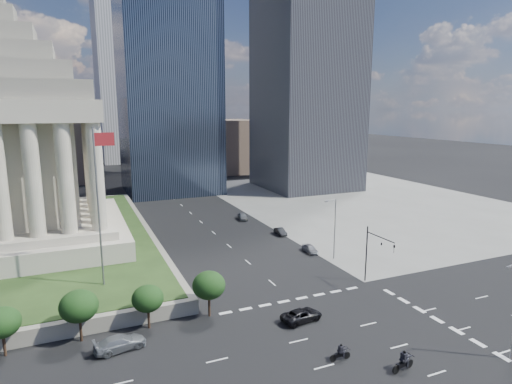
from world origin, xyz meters
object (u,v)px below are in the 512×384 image
traffic_signal_ne (375,249)px  street_lamp_north (334,225)px  parked_sedan_mid (280,232)px  suv_grey (120,343)px  motorcycle_lead (403,361)px  parked_sedan_near (310,249)px  war_memorial (5,126)px  flagpole (99,199)px  motorcycle_trail (340,352)px  pickup_truck (302,315)px  parked_sedan_far (243,216)px

traffic_signal_ne → street_lamp_north: street_lamp_north is taller
street_lamp_north → parked_sedan_mid: street_lamp_north is taller
suv_grey → parked_sedan_mid: size_ratio=1.33×
street_lamp_north → motorcycle_lead: size_ratio=3.67×
parked_sedan_near → parked_sedan_mid: (0.00, 11.33, -0.03)m
war_memorial → parked_sedan_near: (45.50, -18.78, -20.73)m
flagpole → war_memorial: bearing=116.9°
war_memorial → suv_grey: (12.57, -37.36, -20.65)m
parked_sedan_mid → suv_grey: bearing=-134.1°
war_memorial → motorcycle_trail: (32.00, -47.65, -20.56)m
pickup_truck → parked_sedan_near: bearing=-41.2°
traffic_signal_ne → parked_sedan_near: traffic_signal_ne is taller
parked_sedan_mid → parked_sedan_far: parked_sedan_far is taller
street_lamp_north → parked_sedan_far: 29.98m
suv_grey → parked_sedan_far: 53.17m
flagpole → traffic_signal_ne: bearing=-16.7°
flagpole → motorcycle_lead: (24.22, -27.41, -12.10)m
street_lamp_north → parked_sedan_near: bearing=113.4°
pickup_truck → parked_sedan_mid: 34.41m
parked_sedan_far → motorcycle_trail: size_ratio=1.93×
street_lamp_north → parked_sedan_mid: size_ratio=2.56×
traffic_signal_ne → parked_sedan_near: size_ratio=2.03×
parked_sedan_mid → motorcycle_lead: (-9.11, -43.96, 0.37)m
flagpole → suv_grey: flagpole is taller
parked_sedan_mid → war_memorial: bearing=174.4°
parked_sedan_near → motorcycle_lead: 33.87m
traffic_signal_ne → motorcycle_trail: bearing=-137.4°
suv_grey → parked_sedan_near: size_ratio=1.32×
war_memorial → flagpole: bearing=-63.1°
street_lamp_north → motorcycle_trail: size_ratio=4.41×
traffic_signal_ne → suv_grey: size_ratio=1.54×
war_memorial → motorcycle_lead: bearing=-54.7°
traffic_signal_ne → motorcycle_lead: size_ratio=2.94×
war_memorial → motorcycle_trail: war_memorial is taller
suv_grey → parked_sedan_far: size_ratio=1.19×
war_memorial → traffic_signal_ne: war_memorial is taller
pickup_truck → parked_sedan_far: (10.57, 45.53, 0.05)m
pickup_truck → parked_sedan_mid: (13.07, 31.84, -0.05)m
suv_grey → parked_sedan_near: (32.93, 18.58, -0.08)m
war_memorial → parked_sedan_mid: 50.56m
suv_grey → parked_sedan_mid: (32.93, 29.91, -0.11)m
war_memorial → motorcycle_lead: war_memorial is taller
war_memorial → motorcycle_lead: (36.39, -51.41, -20.38)m
war_memorial → motorcycle_lead: size_ratio=14.31×
traffic_signal_ne → flagpole: bearing=163.3°
parked_sedan_mid → street_lamp_north: bearing=-79.6°
motorcycle_trail → motorcycle_lead: bearing=-38.0°
motorcycle_lead → motorcycle_trail: (-4.39, 3.75, -0.17)m
war_memorial → street_lamp_north: (47.33, -23.00, -15.74)m
suv_grey → motorcycle_trail: 21.99m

